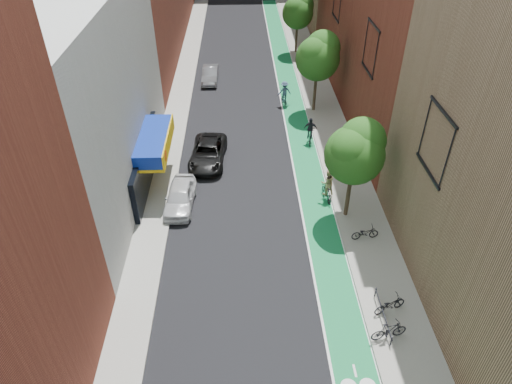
{
  "coord_description": "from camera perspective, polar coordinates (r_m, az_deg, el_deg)",
  "views": [
    {
      "loc": [
        -0.65,
        -11.13,
        17.84
      ],
      "look_at": [
        0.18,
        10.63,
        1.5
      ],
      "focal_mm": 32.0,
      "sensor_mm": 36.0,
      "label": 1
    }
  ],
  "objects": [
    {
      "name": "tree_far",
      "position": [
        51.32,
        5.3,
        21.66
      ],
      "size": [
        3.3,
        3.25,
        6.21
      ],
      "color": "#332619",
      "rests_on": "ground"
    },
    {
      "name": "sidewalk_right",
      "position": [
        41.78,
        8.03,
        11.34
      ],
      "size": [
        3.0,
        68.0,
        0.15
      ],
      "primitive_type": "cube",
      "color": "gray",
      "rests_on": "ground"
    },
    {
      "name": "parked_bike_mid",
      "position": [
        22.09,
        16.31,
        -16.3
      ],
      "size": [
        1.78,
        0.81,
        1.03
      ],
      "primitive_type": "imported",
      "rotation": [
        0.0,
        0.0,
        1.77
      ],
      "color": "black",
      "rests_on": "sidewalk_right"
    },
    {
      "name": "parked_car_black",
      "position": [
        32.53,
        -6.03,
        4.88
      ],
      "size": [
        2.73,
        5.26,
        1.41
      ],
      "primitive_type": "imported",
      "rotation": [
        0.0,
        0.0,
        -0.08
      ],
      "color": "black",
      "rests_on": "ground"
    },
    {
      "name": "tree_mid",
      "position": [
        37.99,
        7.81,
        16.62
      ],
      "size": [
        3.55,
        3.53,
        6.74
      ],
      "color": "#332619",
      "rests_on": "ground"
    },
    {
      "name": "building_left_white",
      "position": [
        29.65,
        -22.81,
        10.42
      ],
      "size": [
        8.0,
        20.0,
        12.0
      ],
      "primitive_type": "cube",
      "color": "silver",
      "rests_on": "ground"
    },
    {
      "name": "parked_bike_far",
      "position": [
        26.54,
        13.48,
        -4.99
      ],
      "size": [
        1.63,
        0.75,
        0.83
      ],
      "primitive_type": "imported",
      "rotation": [
        0.0,
        0.0,
        1.7
      ],
      "color": "black",
      "rests_on": "sidewalk_right"
    },
    {
      "name": "tree_near",
      "position": [
        25.71,
        12.36,
        5.09
      ],
      "size": [
        3.4,
        3.36,
        6.42
      ],
      "color": "#332619",
      "rests_on": "ground"
    },
    {
      "name": "sidewalk_left",
      "position": [
        41.51,
        -9.56,
        11.02
      ],
      "size": [
        2.0,
        68.0,
        0.15
      ],
      "primitive_type": "cube",
      "color": "gray",
      "rests_on": "ground"
    },
    {
      "name": "cyclist_lane_far",
      "position": [
        40.3,
        3.57,
        12.09
      ],
      "size": [
        1.29,
        1.66,
        2.14
      ],
      "rotation": [
        0.0,
        0.0,
        3.39
      ],
      "color": "black",
      "rests_on": "ground"
    },
    {
      "name": "parked_car_silver",
      "position": [
        45.27,
        -5.74,
        14.41
      ],
      "size": [
        1.52,
        4.11,
        1.34
      ],
      "primitive_type": "imported",
      "rotation": [
        0.0,
        0.0,
        -0.02
      ],
      "color": "gray",
      "rests_on": "ground"
    },
    {
      "name": "parked_car_white",
      "position": [
        28.56,
        -9.47,
        -0.56
      ],
      "size": [
        1.92,
        4.28,
        1.43
      ],
      "primitive_type": "imported",
      "rotation": [
        0.0,
        0.0,
        -0.05
      ],
      "color": "silver",
      "rests_on": "ground"
    },
    {
      "name": "cyclist_lane_mid",
      "position": [
        34.8,
        6.79,
        7.23
      ],
      "size": [
        1.04,
        1.75,
        2.03
      ],
      "rotation": [
        0.0,
        0.0,
        2.99
      ],
      "color": "black",
      "rests_on": "ground"
    },
    {
      "name": "parked_bike_near",
      "position": [
        23.15,
        16.38,
        -13.35
      ],
      "size": [
        1.78,
        1.12,
        0.88
      ],
      "primitive_type": "imported",
      "rotation": [
        0.0,
        0.0,
        1.92
      ],
      "color": "black",
      "rests_on": "sidewalk_right"
    },
    {
      "name": "cyclist_lane_near",
      "position": [
        28.95,
        8.88,
        0.65
      ],
      "size": [
        0.98,
        1.72,
        2.15
      ],
      "rotation": [
        0.0,
        0.0,
        3.33
      ],
      "color": "black",
      "rests_on": "ground"
    },
    {
      "name": "ground",
      "position": [
        21.04,
        0.65,
        -21.12
      ],
      "size": [
        160.0,
        160.0,
        0.0
      ],
      "primitive_type": "plane",
      "color": "black",
      "rests_on": "ground"
    },
    {
      "name": "bike_lane",
      "position": [
        41.45,
        4.55,
        11.28
      ],
      "size": [
        2.0,
        68.0,
        0.01
      ],
      "primitive_type": "cube",
      "color": "#136D3C",
      "rests_on": "ground"
    }
  ]
}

